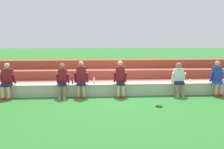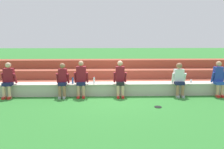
% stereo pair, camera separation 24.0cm
% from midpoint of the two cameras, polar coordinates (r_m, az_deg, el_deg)
% --- Properties ---
extents(ground_plane, '(80.00, 80.00, 0.00)m').
position_cam_midpoint_polar(ground_plane, '(8.49, -0.70, -5.85)').
color(ground_plane, '#2D752D').
extents(stone_seating_wall, '(9.32, 0.57, 0.49)m').
position_cam_midpoint_polar(stone_seating_wall, '(8.68, -0.79, -3.73)').
color(stone_seating_wall, '#B7AF9E').
rests_on(stone_seating_wall, ground).
extents(brick_bleachers, '(12.36, 2.13, 1.20)m').
position_cam_midpoint_polar(brick_bleachers, '(10.41, -1.23, -0.28)').
color(brick_bleachers, '#A14A36').
rests_on(brick_bleachers, ground).
extents(person_far_left, '(0.55, 0.56, 1.35)m').
position_cam_midpoint_polar(person_far_left, '(9.09, -26.86, -1.20)').
color(person_far_left, '#DBAD89').
rests_on(person_far_left, ground).
extents(person_left_of_center, '(0.49, 0.52, 1.33)m').
position_cam_midpoint_polar(person_left_of_center, '(8.43, -13.86, -1.36)').
color(person_left_of_center, '#996B4C').
rests_on(person_left_of_center, ground).
extents(person_center, '(0.55, 0.49, 1.41)m').
position_cam_midpoint_polar(person_center, '(8.35, -9.02, -0.97)').
color(person_center, tan).
rests_on(person_center, ground).
extents(person_right_of_center, '(0.52, 0.57, 1.41)m').
position_cam_midpoint_polar(person_right_of_center, '(8.35, 1.40, -0.88)').
color(person_right_of_center, '#DBAD89').
rests_on(person_right_of_center, ground).
extents(person_far_right, '(0.55, 0.52, 1.32)m').
position_cam_midpoint_polar(person_far_right, '(8.81, 16.63, -0.91)').
color(person_far_right, '#996B4C').
rests_on(person_far_right, ground).
extents(person_rightmost_edge, '(0.51, 0.50, 1.38)m').
position_cam_midpoint_polar(person_rightmost_edge, '(9.45, 25.60, -0.66)').
color(person_rightmost_edge, tan).
rests_on(person_rightmost_edge, ground).
extents(water_bottle_near_left, '(0.07, 0.07, 0.25)m').
position_cam_midpoint_polar(water_bottle_near_left, '(8.65, -11.27, -1.62)').
color(water_bottle_near_left, blue).
rests_on(water_bottle_near_left, stone_seating_wall).
extents(water_bottle_near_right, '(0.07, 0.07, 0.27)m').
position_cam_midpoint_polar(water_bottle_near_right, '(8.55, -5.60, -1.53)').
color(water_bottle_near_right, silver).
rests_on(water_bottle_near_right, stone_seating_wall).
extents(plastic_cup_right_end, '(0.08, 0.08, 0.11)m').
position_cam_midpoint_polar(plastic_cup_right_end, '(9.36, 19.42, -1.54)').
color(plastic_cup_right_end, white).
rests_on(plastic_cup_right_end, stone_seating_wall).
extents(frisbee, '(0.24, 0.24, 0.02)m').
position_cam_midpoint_polar(frisbee, '(7.39, 11.52, -8.37)').
color(frisbee, black).
rests_on(frisbee, ground).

